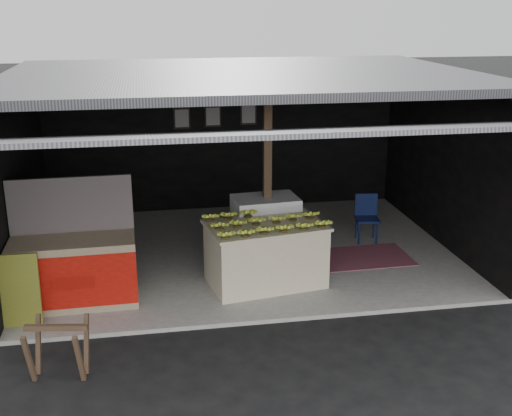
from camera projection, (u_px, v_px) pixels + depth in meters
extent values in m
plane|color=black|center=(272.00, 323.00, 8.45)|extent=(80.00, 80.00, 0.00)
cube|color=gray|center=(243.00, 252.00, 10.79)|extent=(7.00, 5.00, 0.06)
cube|color=black|center=(223.00, 136.00, 12.68)|extent=(7.00, 0.15, 2.90)
cube|color=black|center=(15.00, 176.00, 9.76)|extent=(0.15, 5.00, 2.90)
cube|color=black|center=(445.00, 158.00, 10.91)|extent=(0.15, 5.00, 2.90)
cube|color=#232326|center=(241.00, 76.00, 9.89)|extent=(7.20, 5.20, 0.12)
cube|color=#232326|center=(291.00, 133.00, 6.73)|extent=(7.40, 2.47, 0.48)
cube|color=#4F3827|center=(267.00, 177.00, 9.83)|extent=(0.12, 0.12, 2.85)
cube|color=silver|center=(266.00, 255.00, 9.39)|extent=(1.75, 1.22, 0.88)
cube|color=silver|center=(266.00, 225.00, 9.25)|extent=(1.82, 1.29, 0.04)
cube|color=white|center=(265.00, 231.00, 10.09)|extent=(1.04, 0.74, 1.10)
cube|color=navy|center=(270.00, 235.00, 9.76)|extent=(0.77, 0.08, 0.33)
cube|color=#B21414|center=(269.00, 258.00, 9.87)|extent=(0.49, 0.06, 0.11)
cube|color=#998466|center=(75.00, 271.00, 8.76)|extent=(1.69, 0.77, 0.94)
cube|color=red|center=(72.00, 283.00, 8.41)|extent=(1.67, 0.06, 0.73)
cube|color=white|center=(72.00, 283.00, 8.40)|extent=(0.57, 0.02, 0.19)
cube|color=#171F47|center=(71.00, 205.00, 8.79)|extent=(1.67, 0.09, 0.78)
cube|color=black|center=(14.00, 291.00, 8.14)|extent=(0.65, 0.13, 0.97)
cube|color=#4F3827|center=(29.00, 359.00, 6.96)|extent=(0.09, 0.26, 0.66)
cube|color=#4F3827|center=(79.00, 359.00, 6.97)|extent=(0.09, 0.26, 0.66)
cube|color=#4F3827|center=(38.00, 344.00, 7.28)|extent=(0.09, 0.26, 0.66)
cube|color=#4F3827|center=(86.00, 344.00, 7.29)|extent=(0.09, 0.26, 0.66)
cube|color=#4F3827|center=(56.00, 328.00, 7.03)|extent=(0.70, 0.17, 0.06)
cylinder|color=navy|center=(310.00, 255.00, 9.93)|extent=(0.34, 0.34, 0.50)
cylinder|color=#0B153E|center=(359.00, 233.00, 10.98)|extent=(0.03, 0.03, 0.40)
cylinder|color=#0B153E|center=(377.00, 233.00, 10.99)|extent=(0.03, 0.03, 0.40)
cylinder|color=#0B153E|center=(356.00, 227.00, 11.28)|extent=(0.03, 0.03, 0.40)
cylinder|color=#0B153E|center=(374.00, 227.00, 11.28)|extent=(0.03, 0.03, 0.40)
cube|color=#0B153E|center=(367.00, 219.00, 11.07)|extent=(0.44, 0.44, 0.04)
cube|color=#0B153E|center=(366.00, 205.00, 11.17)|extent=(0.39, 0.10, 0.41)
cube|color=maroon|center=(363.00, 257.00, 10.49)|extent=(1.52, 1.03, 0.01)
cube|color=black|center=(182.00, 118.00, 12.33)|extent=(0.32, 0.03, 0.42)
cube|color=#4C4C59|center=(182.00, 118.00, 12.31)|extent=(0.26, 0.02, 0.34)
cube|color=black|center=(213.00, 116.00, 12.42)|extent=(0.32, 0.03, 0.42)
cube|color=#4C4C59|center=(213.00, 116.00, 12.40)|extent=(0.26, 0.02, 0.34)
cube|color=black|center=(248.00, 114.00, 12.53)|extent=(0.32, 0.03, 0.42)
cube|color=#4C4C59|center=(249.00, 114.00, 12.51)|extent=(0.26, 0.02, 0.34)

